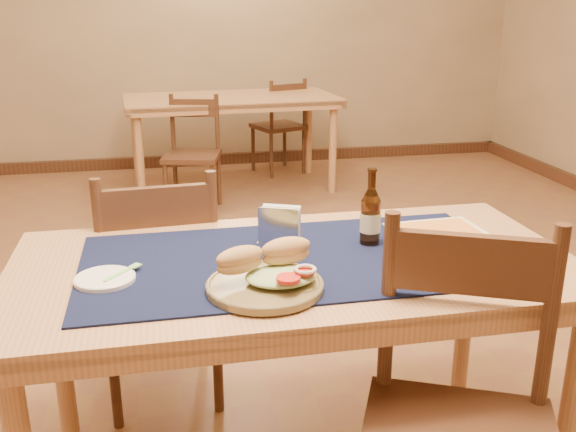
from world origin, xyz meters
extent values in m
cube|color=brown|center=(0.00, 0.00, -0.01)|extent=(6.00, 7.00, 0.02)
cube|color=tan|center=(0.00, 3.51, 1.40)|extent=(6.00, 0.02, 2.80)
cylinder|color=tan|center=(0.72, -1.12, 0.35)|extent=(0.06, 0.06, 0.71)
cylinder|color=tan|center=(-0.72, -0.48, 0.35)|extent=(0.06, 0.06, 0.71)
cylinder|color=tan|center=(0.72, -0.48, 0.35)|extent=(0.06, 0.06, 0.71)
cube|color=tan|center=(0.00, -0.80, 0.73)|extent=(1.60, 0.80, 0.04)
cube|color=black|center=(0.00, -0.80, 0.75)|extent=(1.20, 0.60, 0.01)
cube|color=#452718|center=(0.00, 3.47, 0.05)|extent=(6.00, 0.06, 0.10)
cylinder|color=tan|center=(-0.50, 2.25, 0.35)|extent=(0.06, 0.06, 0.71)
cylinder|color=tan|center=(0.98, 2.34, 0.35)|extent=(0.06, 0.06, 0.71)
cylinder|color=tan|center=(-0.54, 2.91, 0.35)|extent=(0.06, 0.06, 0.71)
cylinder|color=tan|center=(0.94, 3.00, 0.35)|extent=(0.06, 0.06, 0.71)
cube|color=tan|center=(0.22, 2.62, 0.73)|extent=(1.69, 0.92, 0.04)
cylinder|color=#452718|center=(-0.22, -0.03, 0.23)|extent=(0.04, 0.04, 0.46)
cylinder|color=#452718|center=(-0.59, -0.06, 0.23)|extent=(0.04, 0.04, 0.46)
cylinder|color=#452718|center=(-0.20, -0.40, 0.23)|extent=(0.04, 0.04, 0.46)
cylinder|color=#452718|center=(-0.56, -0.42, 0.23)|extent=(0.04, 0.04, 0.46)
cube|color=#452718|center=(-0.39, -0.23, 0.46)|extent=(0.45, 0.45, 0.04)
cube|color=#452718|center=(-0.38, -0.42, 0.81)|extent=(0.37, 0.05, 0.14)
cylinder|color=#452718|center=(-0.20, -0.41, 0.69)|extent=(0.04, 0.04, 0.47)
cylinder|color=#452718|center=(-0.56, -0.43, 0.69)|extent=(0.04, 0.04, 0.47)
cube|color=#452718|center=(0.35, -1.16, 0.85)|extent=(0.36, 0.19, 0.15)
cylinder|color=#452718|center=(0.18, -1.08, 0.72)|extent=(0.04, 0.04, 0.49)
cylinder|color=#452718|center=(0.53, -1.24, 0.72)|extent=(0.04, 0.04, 0.49)
cylinder|color=#452718|center=(-0.33, 1.94, 0.20)|extent=(0.03, 0.03, 0.41)
cylinder|color=#452718|center=(-0.01, 1.87, 0.20)|extent=(0.03, 0.03, 0.41)
cylinder|color=#452718|center=(-0.25, 2.26, 0.20)|extent=(0.03, 0.03, 0.41)
cylinder|color=#452718|center=(0.06, 2.19, 0.20)|extent=(0.03, 0.03, 0.41)
cube|color=#452718|center=(-0.13, 2.07, 0.41)|extent=(0.46, 0.46, 0.04)
cube|color=#452718|center=(-0.09, 2.23, 0.73)|extent=(0.32, 0.10, 0.13)
cylinder|color=#452718|center=(-0.25, 2.27, 0.62)|extent=(0.03, 0.03, 0.42)
cylinder|color=#452718|center=(0.07, 2.20, 0.62)|extent=(0.03, 0.03, 0.42)
cylinder|color=#452718|center=(0.78, 3.28, 0.21)|extent=(0.03, 0.03, 0.41)
cylinder|color=#452718|center=(0.47, 3.17, 0.21)|extent=(0.03, 0.03, 0.41)
cylinder|color=#452718|center=(0.90, 2.97, 0.21)|extent=(0.03, 0.03, 0.41)
cylinder|color=#452718|center=(0.58, 2.86, 0.21)|extent=(0.03, 0.03, 0.41)
cube|color=#452718|center=(0.68, 3.07, 0.41)|extent=(0.49, 0.49, 0.04)
cube|color=#452718|center=(0.74, 2.91, 0.74)|extent=(0.32, 0.14, 0.13)
cylinder|color=#452718|center=(0.90, 2.96, 0.63)|extent=(0.03, 0.03, 0.42)
cylinder|color=#452718|center=(0.59, 2.85, 0.63)|extent=(0.03, 0.03, 0.42)
cylinder|color=brown|center=(-0.12, -0.99, 0.76)|extent=(0.30, 0.30, 0.02)
torus|color=brown|center=(-0.12, -0.99, 0.77)|extent=(0.30, 0.30, 0.01)
ellipsoid|color=#B6D592|center=(-0.08, -0.99, 0.79)|extent=(0.18, 0.15, 0.03)
ellipsoid|color=tan|center=(-0.18, -0.97, 0.83)|extent=(0.14, 0.10, 0.07)
ellipsoid|color=tan|center=(-0.05, -0.94, 0.83)|extent=(0.14, 0.08, 0.07)
cylinder|color=red|center=(-0.07, -1.05, 0.81)|extent=(0.06, 0.06, 0.01)
cylinder|color=red|center=(-0.02, -1.01, 0.81)|extent=(0.06, 0.06, 0.01)
torus|color=beige|center=(-0.02, -1.03, 0.82)|extent=(0.06, 0.06, 0.01)
cylinder|color=white|center=(-0.52, -0.85, 0.76)|extent=(0.16, 0.16, 0.01)
torus|color=white|center=(-0.52, -0.85, 0.77)|extent=(0.16, 0.16, 0.01)
cube|color=#8AE37C|center=(-0.49, -0.85, 0.77)|extent=(0.07, 0.08, 0.00)
cube|color=#8AE37C|center=(-0.44, -0.80, 0.77)|extent=(0.04, 0.04, 0.00)
cylinder|color=#47250C|center=(0.25, -0.73, 0.82)|extent=(0.06, 0.06, 0.13)
cone|color=#47250C|center=(0.25, -0.73, 0.91)|extent=(0.06, 0.06, 0.04)
cylinder|color=#47250C|center=(0.25, -0.73, 0.95)|extent=(0.02, 0.02, 0.05)
cylinder|color=#47250C|center=(0.25, -0.73, 0.98)|extent=(0.03, 0.03, 0.01)
cylinder|color=beige|center=(0.25, -0.73, 0.82)|extent=(0.06, 0.06, 0.06)
cube|color=silver|center=(-0.02, -0.67, 0.76)|extent=(0.14, 0.09, 0.00)
cube|color=silver|center=(-0.03, -0.69, 0.82)|extent=(0.11, 0.05, 0.11)
cube|color=silver|center=(-0.01, -0.65, 0.82)|extent=(0.11, 0.05, 0.11)
cube|color=white|center=(-0.02, -0.67, 0.81)|extent=(0.12, 0.07, 0.10)
cube|color=#4283D4|center=(-0.03, -0.69, 0.82)|extent=(0.08, 0.03, 0.04)
cube|color=beige|center=(0.49, -0.67, 0.76)|extent=(0.30, 0.23, 0.00)
cube|color=orange|center=(0.49, -0.67, 0.76)|extent=(0.26, 0.18, 0.00)
camera|label=1|loc=(-0.36, -2.46, 1.44)|focal=40.00mm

